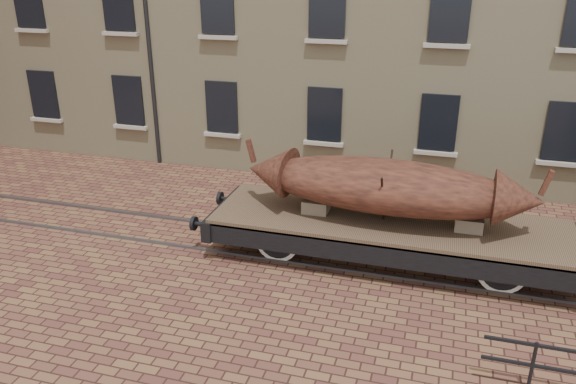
# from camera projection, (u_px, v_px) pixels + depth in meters

# --- Properties ---
(ground) EXTENTS (90.00, 90.00, 0.00)m
(ground) POSITION_uv_depth(u_px,v_px,m) (378.00, 260.00, 13.50)
(ground) COLOR #572F27
(rail_track) EXTENTS (30.00, 1.52, 0.06)m
(rail_track) POSITION_uv_depth(u_px,v_px,m) (378.00, 259.00, 13.49)
(rail_track) COLOR #59595E
(rail_track) RESTS_ON ground
(flatcar_wagon) EXTENTS (9.29, 2.52, 1.40)m
(flatcar_wagon) POSITION_uv_depth(u_px,v_px,m) (389.00, 228.00, 13.12)
(flatcar_wagon) COLOR brown
(flatcar_wagon) RESTS_ON ground
(iron_boat) EXTENTS (6.83, 2.12, 1.62)m
(iron_boat) POSITION_uv_depth(u_px,v_px,m) (386.00, 186.00, 12.76)
(iron_boat) COLOR brown
(iron_boat) RESTS_ON flatcar_wagon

